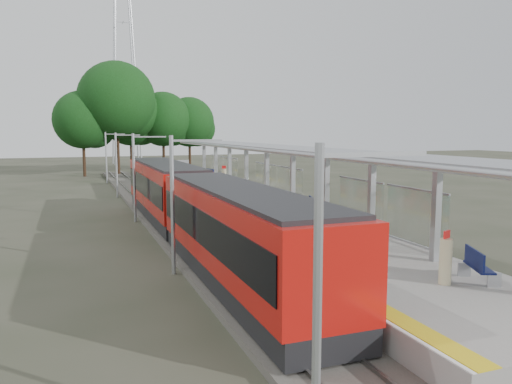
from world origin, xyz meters
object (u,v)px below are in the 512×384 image
Objects in this scene: bench_mid at (313,206)px; info_pillar_far at (224,177)px; bench_near at (477,265)px; info_pillar_near at (446,261)px; train at (193,205)px; litter_bin at (262,200)px; bench_far at (211,174)px.

info_pillar_far is (-0.30, 15.55, 0.19)m from bench_mid.
info_pillar_far reaches higher than bench_near.
train is at bearing 90.24° from info_pillar_near.
litter_bin is (-1.40, 3.99, -0.11)m from bench_mid.
bench_far is (0.71, 32.75, 0.04)m from bench_near.
bench_far is 0.97× the size of info_pillar_far.
bench_mid is 0.94× the size of info_pillar_far.
train is 17.81× the size of bench_near.
train is 7.06m from litter_bin.
bench_far is at bearing 63.93° from info_pillar_near.
bench_mid reaches higher than bench_near.
bench_mid is at bearing 58.64° from info_pillar_near.
litter_bin is (0.39, 16.13, -0.27)m from info_pillar_near.
bench_far is at bearing 109.47° from info_pillar_far.
bench_mid is 15.56m from info_pillar_far.
litter_bin is at bearing -72.83° from info_pillar_far.
bench_near is at bearing -87.70° from litter_bin.
litter_bin is at bearing 65.63° from info_pillar_near.
info_pillar_far is (6.45, 16.14, -0.32)m from train.
info_pillar_far is at bearing 63.94° from info_pillar_near.
bench_mid is at bearing 4.97° from train.
info_pillar_near is 16.14m from litter_bin.
info_pillar_near is 0.96× the size of info_pillar_far.
litter_bin is (5.35, 4.57, -0.61)m from train.
bench_near is 1.75× the size of litter_bin.
train is 17.38m from info_pillar_far.
bench_near is 0.97× the size of bench_mid.
bench_near is 27.87m from info_pillar_far.
train is 16.69× the size of bench_far.
bench_near is (6.00, -11.73, -0.51)m from train.
info_pillar_far is (0.45, 27.87, 0.20)m from bench_near.
info_pillar_far is at bearing 68.21° from train.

